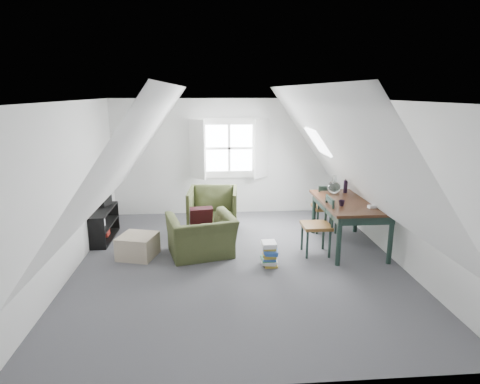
{
  "coord_description": "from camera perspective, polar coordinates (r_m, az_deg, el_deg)",
  "views": [
    {
      "loc": [
        -0.44,
        -5.87,
        2.63
      ],
      "look_at": [
        0.07,
        0.6,
        1.0
      ],
      "focal_mm": 30.0,
      "sensor_mm": 36.0,
      "label": 1
    }
  ],
  "objects": [
    {
      "name": "magazine_stack",
      "position": [
        6.31,
        4.23,
        -8.76
      ],
      "size": [
        0.28,
        0.33,
        0.37
      ],
      "rotation": [
        0.0,
        0.0,
        -0.35
      ],
      "color": "#B29933",
      "rests_on": "floor"
    },
    {
      "name": "wall_right",
      "position": [
        6.71,
        21.61,
        1.2
      ],
      "size": [
        0.0,
        5.5,
        5.5
      ],
      "primitive_type": "plane",
      "rotation": [
        1.57,
        0.0,
        -1.57
      ],
      "color": "silver",
      "rests_on": "ground"
    },
    {
      "name": "armchair_far",
      "position": [
        7.86,
        -3.83,
        -5.52
      ],
      "size": [
        0.99,
        1.01,
        0.86
      ],
      "primitive_type": "imported",
      "rotation": [
        0.0,
        0.0,
        -0.08
      ],
      "color": "#394020",
      "rests_on": "floor"
    },
    {
      "name": "floor",
      "position": [
        6.45,
        -0.19,
        -10.0
      ],
      "size": [
        5.5,
        5.5,
        0.0
      ],
      "primitive_type": "plane",
      "color": "#48484C",
      "rests_on": "ground"
    },
    {
      "name": "armchair_near",
      "position": [
        6.76,
        -5.46,
        -8.89
      ],
      "size": [
        1.23,
        1.13,
        0.68
      ],
      "primitive_type": "imported",
      "rotation": [
        0.0,
        0.0,
        3.39
      ],
      "color": "#394020",
      "rests_on": "floor"
    },
    {
      "name": "slope_left",
      "position": [
        6.04,
        -15.11,
        5.43
      ],
      "size": [
        3.19,
        5.5,
        4.48
      ],
      "primitive_type": "plane",
      "rotation": [
        0.0,
        2.19,
        0.0
      ],
      "color": "white",
      "rests_on": "wall_left"
    },
    {
      "name": "vase_twigs",
      "position": [
        7.57,
        14.78,
        0.86
      ],
      "size": [
        0.07,
        0.08,
        0.58
      ],
      "rotation": [
        0.0,
        0.0,
        -0.08
      ],
      "color": "black",
      "rests_on": "dining_table"
    },
    {
      "name": "wall_back",
      "position": [
        8.74,
        -1.56,
        4.98
      ],
      "size": [
        5.0,
        0.0,
        5.0
      ],
      "primitive_type": "plane",
      "rotation": [
        1.57,
        0.0,
        0.0
      ],
      "color": "silver",
      "rests_on": "ground"
    },
    {
      "name": "electronics_box",
      "position": [
        7.88,
        -18.8,
        -1.22
      ],
      "size": [
        0.27,
        0.31,
        0.2
      ],
      "primitive_type": "cube",
      "rotation": [
        0.0,
        0.0,
        -0.38
      ],
      "color": "black",
      "rests_on": "media_shelf"
    },
    {
      "name": "dormer_window",
      "position": [
        8.64,
        -1.54,
        6.21
      ],
      "size": [
        1.71,
        0.35,
        1.3
      ],
      "color": "white",
      "rests_on": "wall_back"
    },
    {
      "name": "dining_table",
      "position": [
        7.09,
        15.33,
        -2.05
      ],
      "size": [
        1.0,
        1.67,
        0.83
      ],
      "rotation": [
        0.0,
        0.0,
        0.08
      ],
      "color": "#32190D",
      "rests_on": "floor"
    },
    {
      "name": "media_shelf",
      "position": [
        7.72,
        -19.08,
        -4.64
      ],
      "size": [
        0.37,
        1.11,
        0.57
      ],
      "rotation": [
        0.0,
        0.0,
        0.05
      ],
      "color": "black",
      "rests_on": "floor"
    },
    {
      "name": "slope_right",
      "position": [
        6.26,
        14.17,
        5.79
      ],
      "size": [
        3.19,
        5.5,
        4.48
      ],
      "primitive_type": "plane",
      "rotation": [
        0.0,
        -2.19,
        0.0
      ],
      "color": "white",
      "rests_on": "wall_right"
    },
    {
      "name": "cup",
      "position": [
        6.71,
        14.23,
        -1.92
      ],
      "size": [
        0.11,
        0.11,
        0.09
      ],
      "primitive_type": "imported",
      "rotation": [
        0.0,
        0.0,
        0.09
      ],
      "color": "black",
      "rests_on": "dining_table"
    },
    {
      "name": "demijohn",
      "position": [
        7.39,
        13.2,
        0.69
      ],
      "size": [
        0.23,
        0.23,
        0.33
      ],
      "rotation": [
        0.0,
        0.0,
        0.29
      ],
      "color": "silver",
      "rests_on": "dining_table"
    },
    {
      "name": "dining_chair_far",
      "position": [
        7.84,
        12.04,
        -2.09
      ],
      "size": [
        0.44,
        0.44,
        0.94
      ],
      "rotation": [
        0.0,
        0.0,
        2.91
      ],
      "color": "brown",
      "rests_on": "floor"
    },
    {
      "name": "paper_box",
      "position": [
        6.73,
        18.28,
        -1.98
      ],
      "size": [
        0.14,
        0.11,
        0.04
      ],
      "primitive_type": "cube",
      "rotation": [
        0.0,
        0.0,
        0.18
      ],
      "color": "white",
      "rests_on": "dining_table"
    },
    {
      "name": "throw_pillow",
      "position": [
        6.7,
        -5.56,
        -3.62
      ],
      "size": [
        0.4,
        0.27,
        0.39
      ],
      "primitive_type": "cube",
      "rotation": [
        0.31,
        0.0,
        0.14
      ],
      "color": "#380F15",
      "rests_on": "armchair_near"
    },
    {
      "name": "skylight",
      "position": [
        7.5,
        11.02,
        7.03
      ],
      "size": [
        0.35,
        0.75,
        0.47
      ],
      "primitive_type": "cube",
      "rotation": [
        0.0,
        0.95,
        0.0
      ],
      "color": "white",
      "rests_on": "slope_right"
    },
    {
      "name": "ceiling",
      "position": [
        5.89,
        -0.21,
        12.8
      ],
      "size": [
        5.5,
        5.5,
        0.0
      ],
      "primitive_type": "plane",
      "rotation": [
        3.14,
        0.0,
        0.0
      ],
      "color": "white",
      "rests_on": "wall_back"
    },
    {
      "name": "wall_front",
      "position": [
        3.44,
        3.3,
        -9.61
      ],
      "size": [
        5.0,
        0.0,
        5.0
      ],
      "primitive_type": "plane",
      "rotation": [
        -1.57,
        0.0,
        0.0
      ],
      "color": "silver",
      "rests_on": "ground"
    },
    {
      "name": "dining_chair_near",
      "position": [
        6.74,
        11.12,
        -4.58
      ],
      "size": [
        0.46,
        0.46,
        0.97
      ],
      "rotation": [
        0.0,
        0.0,
        -1.55
      ],
      "color": "brown",
      "rests_on": "floor"
    },
    {
      "name": "ottoman",
      "position": [
        6.81,
        -14.32,
        -7.45
      ],
      "size": [
        0.68,
        0.68,
        0.37
      ],
      "primitive_type": "cube",
      "rotation": [
        0.0,
        0.0,
        -0.27
      ],
      "color": "tan",
      "rests_on": "floor"
    },
    {
      "name": "wall_left",
      "position": [
        6.37,
        -23.22,
        0.4
      ],
      "size": [
        0.0,
        5.5,
        5.5
      ],
      "primitive_type": "plane",
      "rotation": [
        1.57,
        0.0,
        1.57
      ],
      "color": "silver",
      "rests_on": "ground"
    }
  ]
}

